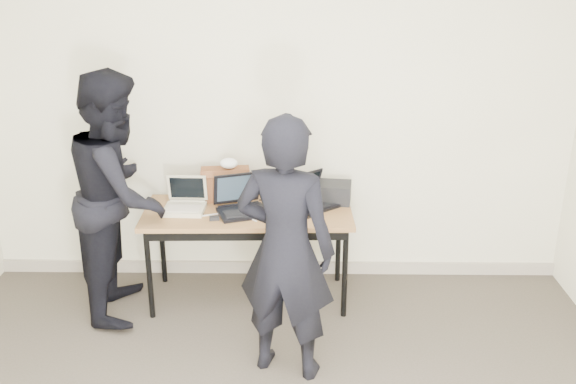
{
  "coord_description": "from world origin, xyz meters",
  "views": [
    {
      "loc": [
        0.16,
        -2.44,
        2.49
      ],
      "look_at": [
        0.1,
        1.6,
        0.95
      ],
      "focal_mm": 40.0,
      "sensor_mm": 36.0,
      "label": 1
    }
  ],
  "objects_px": {
    "leather_satchel": "(226,183)",
    "person_typist": "(285,250)",
    "desk": "(248,218)",
    "person_observer": "(119,195)",
    "laptop_beige": "(185,204)",
    "equipment_box": "(334,192)",
    "laptop_center": "(241,203)",
    "laptop_right": "(311,198)"
  },
  "relations": [
    {
      "from": "person_typist",
      "to": "laptop_center",
      "type": "bearing_deg",
      "value": -51.67
    },
    {
      "from": "person_typist",
      "to": "person_observer",
      "type": "xyz_separation_m",
      "value": [
        -1.18,
        0.75,
        0.05
      ]
    },
    {
      "from": "person_typist",
      "to": "leather_satchel",
      "type": "bearing_deg",
      "value": -49.93
    },
    {
      "from": "laptop_center",
      "to": "person_observer",
      "type": "height_order",
      "value": "person_observer"
    },
    {
      "from": "desk",
      "to": "equipment_box",
      "type": "xyz_separation_m",
      "value": [
        0.63,
        0.19,
        0.13
      ]
    },
    {
      "from": "laptop_center",
      "to": "equipment_box",
      "type": "height_order",
      "value": "laptop_center"
    },
    {
      "from": "desk",
      "to": "person_observer",
      "type": "relative_size",
      "value": 0.86
    },
    {
      "from": "equipment_box",
      "to": "person_observer",
      "type": "relative_size",
      "value": 0.14
    },
    {
      "from": "equipment_box",
      "to": "leather_satchel",
      "type": "bearing_deg",
      "value": 177.47
    },
    {
      "from": "laptop_beige",
      "to": "laptop_right",
      "type": "relative_size",
      "value": 0.67
    },
    {
      "from": "laptop_beige",
      "to": "person_typist",
      "type": "bearing_deg",
      "value": -47.54
    },
    {
      "from": "equipment_box",
      "to": "laptop_beige",
      "type": "bearing_deg",
      "value": -170.64
    },
    {
      "from": "desk",
      "to": "laptop_center",
      "type": "relative_size",
      "value": 3.53
    },
    {
      "from": "laptop_right",
      "to": "person_observer",
      "type": "height_order",
      "value": "person_observer"
    },
    {
      "from": "laptop_right",
      "to": "person_typist",
      "type": "distance_m",
      "value": 1.0
    },
    {
      "from": "desk",
      "to": "person_typist",
      "type": "bearing_deg",
      "value": -72.83
    },
    {
      "from": "laptop_center",
      "to": "leather_satchel",
      "type": "relative_size",
      "value": 1.14
    },
    {
      "from": "desk",
      "to": "laptop_right",
      "type": "bearing_deg",
      "value": 13.46
    },
    {
      "from": "laptop_center",
      "to": "person_typist",
      "type": "bearing_deg",
      "value": -87.98
    },
    {
      "from": "person_typist",
      "to": "person_observer",
      "type": "bearing_deg",
      "value": -15.89
    },
    {
      "from": "person_typist",
      "to": "person_observer",
      "type": "height_order",
      "value": "person_observer"
    },
    {
      "from": "laptop_center",
      "to": "equipment_box",
      "type": "xyz_separation_m",
      "value": [
        0.68,
        0.2,
        0.01
      ]
    },
    {
      "from": "laptop_beige",
      "to": "laptop_right",
      "type": "xyz_separation_m",
      "value": [
        0.91,
        0.11,
        0.01
      ]
    },
    {
      "from": "person_observer",
      "to": "leather_satchel",
      "type": "bearing_deg",
      "value": -68.99
    },
    {
      "from": "desk",
      "to": "person_typist",
      "type": "height_order",
      "value": "person_typist"
    },
    {
      "from": "laptop_beige",
      "to": "person_typist",
      "type": "xyz_separation_m",
      "value": [
        0.74,
        -0.87,
        0.06
      ]
    },
    {
      "from": "laptop_center",
      "to": "desk",
      "type": "bearing_deg",
      "value": -13.03
    },
    {
      "from": "equipment_box",
      "to": "desk",
      "type": "bearing_deg",
      "value": -163.05
    },
    {
      "from": "desk",
      "to": "laptop_center",
      "type": "bearing_deg",
      "value": -174.88
    },
    {
      "from": "laptop_right",
      "to": "laptop_center",
      "type": "bearing_deg",
      "value": 155.01
    },
    {
      "from": "equipment_box",
      "to": "person_observer",
      "type": "height_order",
      "value": "person_observer"
    },
    {
      "from": "laptop_center",
      "to": "person_typist",
      "type": "distance_m",
      "value": 0.92
    },
    {
      "from": "laptop_right",
      "to": "equipment_box",
      "type": "height_order",
      "value": "laptop_right"
    },
    {
      "from": "laptop_beige",
      "to": "laptop_right",
      "type": "height_order",
      "value": "laptop_right"
    },
    {
      "from": "leather_satchel",
      "to": "person_typist",
      "type": "bearing_deg",
      "value": -73.22
    },
    {
      "from": "laptop_right",
      "to": "person_observer",
      "type": "distance_m",
      "value": 1.37
    },
    {
      "from": "leather_satchel",
      "to": "person_observer",
      "type": "xyz_separation_m",
      "value": [
        -0.71,
        -0.33,
        0.03
      ]
    },
    {
      "from": "desk",
      "to": "laptop_beige",
      "type": "relative_size",
      "value": 5.11
    },
    {
      "from": "laptop_center",
      "to": "equipment_box",
      "type": "bearing_deg",
      "value": -3.35
    },
    {
      "from": "leather_satchel",
      "to": "person_observer",
      "type": "bearing_deg",
      "value": -161.63
    },
    {
      "from": "laptop_right",
      "to": "leather_satchel",
      "type": "bearing_deg",
      "value": 131.59
    },
    {
      "from": "desk",
      "to": "person_observer",
      "type": "xyz_separation_m",
      "value": [
        -0.89,
        -0.1,
        0.22
      ]
    }
  ]
}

